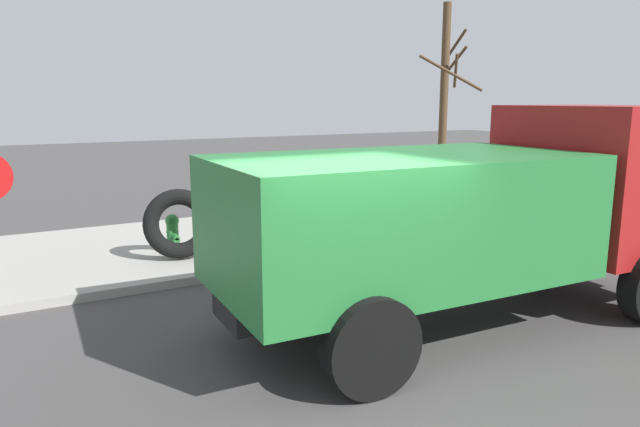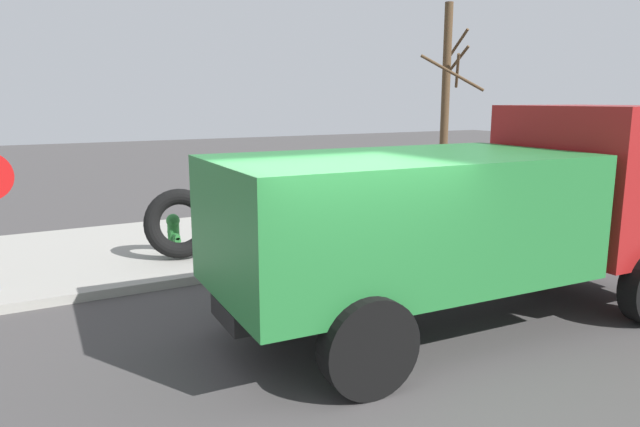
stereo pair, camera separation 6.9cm
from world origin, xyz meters
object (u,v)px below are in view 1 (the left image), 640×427
Objects in this scene: loose_tire at (179,224)px; dump_truck_green at (478,208)px; fire_hydrant at (173,232)px; bare_tree at (444,112)px.

dump_truck_green is at bearing -58.26° from loose_tire.
fire_hydrant is 0.58× the size of loose_tire.
bare_tree reaches higher than dump_truck_green.
loose_tire is at bearing -91.98° from fire_hydrant.
fire_hydrant is at bearing 175.79° from bare_tree.
loose_tire is 0.26× the size of bare_tree.
dump_truck_green reaches higher than loose_tire.
bare_tree is at bearing 53.65° from dump_truck_green.
fire_hydrant is at bearing 88.02° from loose_tire.
fire_hydrant is 0.11× the size of dump_truck_green.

